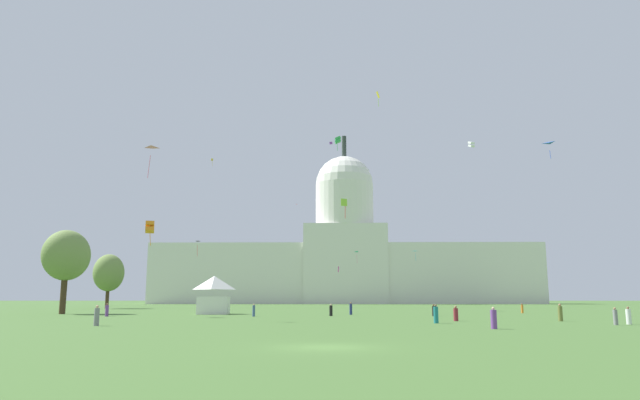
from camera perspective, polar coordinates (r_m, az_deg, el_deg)
The scene contains 32 objects.
ground_plane at distance 27.91m, azimuth 0.67°, elevation -14.66°, with size 800.00×800.00×0.00m, color #42662D.
capitol_building at distance 218.00m, azimuth 2.53°, elevation -5.78°, with size 146.32×22.45×65.80m.
event_tent at distance 83.74m, azimuth -10.67°, elevation -9.40°, with size 4.73×4.76×5.43m.
tree_west_mid at distance 90.72m, azimuth -24.26°, elevation -5.16°, with size 8.65×9.11×12.13m.
tree_west_far at distance 131.17m, azimuth -20.57°, elevation -6.92°, with size 7.39×8.34×11.62m.
person_black_lawn_far_right at distance 74.57m, azimuth 11.41°, elevation -10.91°, with size 0.51×0.51×1.51m.
person_denim_back_center at distance 72.65m, azimuth -6.71°, elevation -11.04°, with size 0.43×0.43×1.58m.
person_olive_back_left at distance 62.74m, azimuth 23.12°, elevation -10.48°, with size 0.48×0.48×1.74m.
person_purple_front_left at distance 76.99m, azimuth -20.73°, elevation -10.40°, with size 0.58×0.58×1.64m.
person_navy_mid_center at distance 79.60m, azimuth 3.13°, elevation -10.93°, with size 0.46×0.46×1.73m.
person_grey_front_center at distance 51.98m, azimuth -21.64°, elevation -10.88°, with size 0.53×0.53×1.72m.
person_teal_back_right at distance 54.29m, azimuth 11.64°, elevation -11.28°, with size 0.61×0.61×1.72m.
person_orange_near_tent at distance 92.50m, azimuth 19.76°, elevation -10.29°, with size 0.48×0.48×1.47m.
person_white_deep_crowd at distance 57.92m, azimuth 28.73°, elevation -10.28°, with size 0.46×0.46×1.55m.
person_purple_mid_left at distance 45.67m, azimuth 17.15°, elevation -11.42°, with size 0.62×0.62×1.65m.
person_maroon_mid_right at distance 59.73m, azimuth 13.57°, elevation -11.16°, with size 0.62×0.62×1.54m.
person_black_front_right at distance 74.12m, azimuth 1.11°, elevation -11.09°, with size 0.47×0.47×1.56m.
person_grey_edge_west at distance 56.06m, azimuth 27.69°, elevation -10.42°, with size 0.51×0.51×1.51m.
kite_magenta_low at distance 146.63m, azimuth 1.88°, elevation -7.00°, with size 0.34×1.13×1.53m.
kite_cyan_low at distance 190.93m, azimuth 9.58°, elevation -5.22°, with size 1.47×0.82×3.12m.
kite_green_mid at distance 111.88m, azimuth 1.81°, elevation 6.08°, with size 1.25×1.16×2.87m.
kite_gold_high at distance 182.30m, azimuth -10.85°, elevation 3.94°, with size 0.61×0.64×2.66m.
kite_white_mid at distance 124.66m, azimuth 15.04°, elevation 5.44°, with size 1.37×1.41×1.47m.
kite_lime_low at distance 82.23m, azimuth 2.45°, elevation -0.36°, with size 0.91×0.53×2.94m.
kite_violet_high at distance 180.92m, azimuth 1.12°, elevation 5.78°, with size 1.01×0.32×0.87m.
kite_orange_low at distance 74.76m, azimuth -16.82°, elevation -2.64°, with size 1.36×1.42×3.15m.
kite_yellow_high at distance 109.69m, azimuth 5.88°, elevation 10.43°, with size 0.67×0.87×2.96m.
kite_red_mid at distance 198.45m, azimuth -2.28°, elevation -0.50°, with size 0.97×1.42×0.19m.
kite_blue_mid at distance 93.81m, azimuth 22.23°, elevation 4.99°, with size 1.57×1.51×2.15m.
kite_turquoise_low at distance 184.63m, azimuth 3.82°, elevation -5.34°, with size 1.53×1.50×3.77m.
kite_black_low at distance 148.04m, azimuth -12.33°, elevation -4.39°, with size 1.31×1.27×3.38m.
kite_pink_mid at distance 64.37m, azimuth -16.75°, elevation 4.79°, with size 1.32×0.93×3.34m.
Camera 1 is at (0.19, -27.81, 2.35)m, focal length 31.66 mm.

